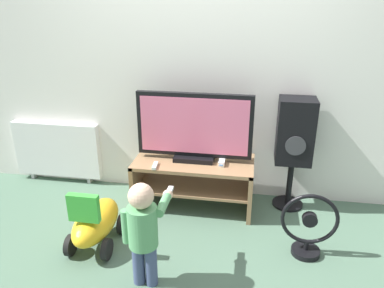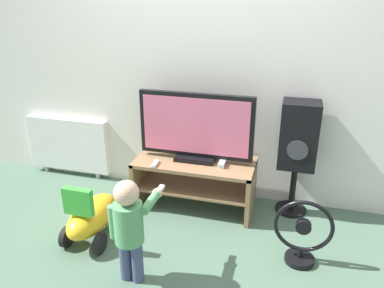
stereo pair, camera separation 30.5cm
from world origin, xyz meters
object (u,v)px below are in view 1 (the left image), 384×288
(speaker_tower, at_px, (295,135))
(remote_primary, at_px, (155,166))
(child, at_px, (144,226))
(radiator, at_px, (57,150))
(game_console, at_px, (222,161))
(floor_fan, at_px, (309,228))
(television, at_px, (194,128))
(ride_on_toy, at_px, (96,222))

(speaker_tower, bearing_deg, remote_primary, -164.12)
(child, bearing_deg, speaker_tower, 49.59)
(remote_primary, distance_m, radiator, 1.20)
(game_console, xyz_separation_m, child, (-0.39, -0.99, -0.03))
(game_console, distance_m, floor_fan, 0.88)
(child, height_order, radiator, child)
(game_console, bearing_deg, remote_primary, -163.37)
(speaker_tower, xyz_separation_m, radiator, (-2.24, 0.10, -0.34))
(television, height_order, speaker_tower, television)
(child, bearing_deg, remote_primary, 100.09)
(game_console, xyz_separation_m, ride_on_toy, (-0.87, -0.66, -0.27))
(floor_fan, bearing_deg, game_console, 142.36)
(ride_on_toy, bearing_deg, game_console, 37.17)
(television, bearing_deg, speaker_tower, 8.44)
(child, bearing_deg, ride_on_toy, 145.45)
(speaker_tower, xyz_separation_m, floor_fan, (0.09, -0.68, -0.45))
(remote_primary, height_order, radiator, radiator)
(remote_primary, height_order, child, child)
(television, relative_size, floor_fan, 1.97)
(remote_primary, relative_size, radiator, 0.15)
(speaker_tower, bearing_deg, television, -171.56)
(game_console, bearing_deg, speaker_tower, 15.20)
(game_console, xyz_separation_m, speaker_tower, (0.59, 0.16, 0.21))
(remote_primary, bearing_deg, game_console, 16.63)
(remote_primary, xyz_separation_m, speaker_tower, (1.13, 0.32, 0.22))
(television, xyz_separation_m, remote_primary, (-0.30, -0.20, -0.28))
(child, relative_size, radiator, 0.84)
(floor_fan, relative_size, radiator, 0.57)
(speaker_tower, bearing_deg, game_console, -164.80)
(game_console, relative_size, speaker_tower, 0.17)
(game_console, distance_m, remote_primary, 0.56)
(television, height_order, remote_primary, television)
(speaker_tower, distance_m, floor_fan, 0.82)
(television, distance_m, speaker_tower, 0.84)
(remote_primary, relative_size, child, 0.18)
(ride_on_toy, bearing_deg, floor_fan, 5.27)
(floor_fan, xyz_separation_m, ride_on_toy, (-1.55, -0.14, -0.03))
(ride_on_toy, bearing_deg, child, -34.55)
(game_console, height_order, floor_fan, floor_fan)
(ride_on_toy, relative_size, radiator, 0.67)
(television, height_order, game_console, television)
(floor_fan, distance_m, radiator, 2.46)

